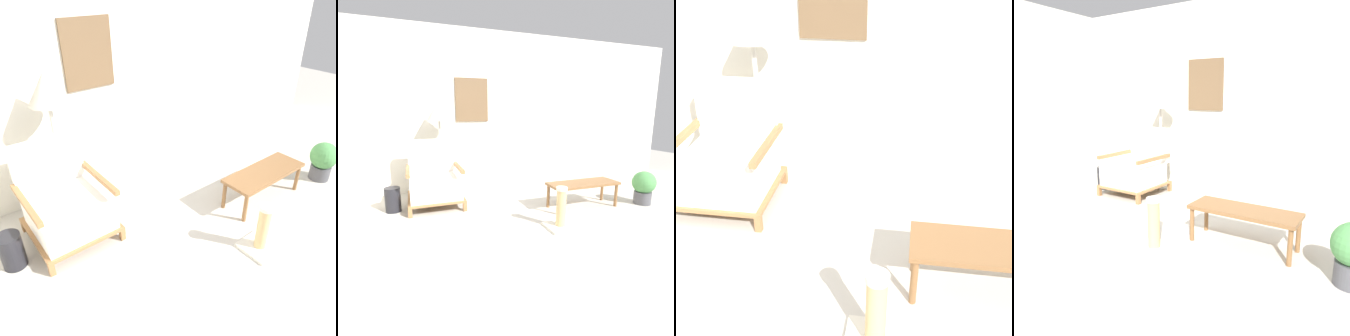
# 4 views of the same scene
# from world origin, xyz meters

# --- Properties ---
(wall_back) EXTENTS (8.00, 0.09, 2.70)m
(wall_back) POSITION_xyz_m (-0.00, 2.30, 1.35)
(wall_back) COLOR silver
(wall_back) RESTS_ON ground_plane
(armchair) EXTENTS (0.77, 0.78, 0.94)m
(armchair) POSITION_xyz_m (-0.97, 1.56, 0.34)
(armchair) COLOR olive
(armchair) RESTS_ON ground_plane
(floor_lamp) EXTENTS (0.37, 0.37, 1.53)m
(floor_lamp) POSITION_xyz_m (-0.82, 1.96, 1.30)
(floor_lamp) COLOR #B7B2A8
(floor_lamp) RESTS_ON ground_plane
(coffee_table) EXTENTS (1.02, 0.38, 0.37)m
(coffee_table) POSITION_xyz_m (1.02, 0.74, 0.32)
(coffee_table) COLOR brown
(coffee_table) RESTS_ON ground_plane
(scratching_post) EXTENTS (0.33, 0.33, 0.50)m
(scratching_post) POSITION_xyz_m (0.35, 0.23, 0.18)
(scratching_post) COLOR beige
(scratching_post) RESTS_ON ground_plane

